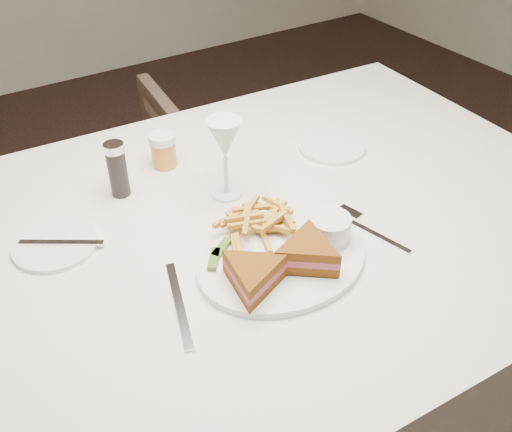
{
  "coord_description": "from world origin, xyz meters",
  "views": [
    {
      "loc": [
        -0.63,
        -0.86,
        1.45
      ],
      "look_at": [
        -0.17,
        -0.14,
        0.8
      ],
      "focal_mm": 40.0,
      "sensor_mm": 36.0,
      "label": 1
    }
  ],
  "objects": [
    {
      "name": "table",
      "position": [
        -0.17,
        -0.09,
        0.38
      ],
      "size": [
        1.57,
        1.09,
        0.75
      ],
      "primitive_type": "cube",
      "rotation": [
        0.0,
        0.0,
        -0.05
      ],
      "color": "silver",
      "rests_on": "ground"
    },
    {
      "name": "ground",
      "position": [
        0.0,
        0.0,
        0.0
      ],
      "size": [
        5.0,
        5.0,
        0.0
      ],
      "primitive_type": "plane",
      "color": "black",
      "rests_on": "ground"
    },
    {
      "name": "table_setting",
      "position": [
        -0.17,
        -0.14,
        0.79
      ],
      "size": [
        0.83,
        0.65,
        0.18
      ],
      "color": "white",
      "rests_on": "table"
    },
    {
      "name": "chair_far",
      "position": [
        -0.25,
        0.74,
        0.34
      ],
      "size": [
        0.72,
        0.69,
        0.68
      ],
      "primitive_type": "imported",
      "rotation": [
        0.0,
        0.0,
        3.04
      ],
      "color": "#4E3B2F",
      "rests_on": "ground"
    }
  ]
}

